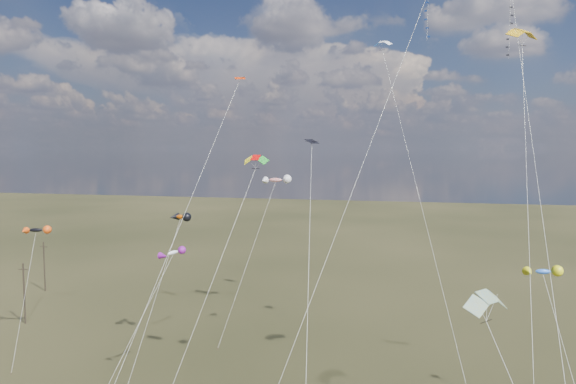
% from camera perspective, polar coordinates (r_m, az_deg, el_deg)
% --- Properties ---
extents(utility_pole_near, '(1.40, 0.20, 8.00)m').
position_cam_1_polar(utility_pole_near, '(76.24, -27.26, -9.94)').
color(utility_pole_near, black).
rests_on(utility_pole_near, ground).
extents(utility_pole_far, '(1.40, 0.20, 8.00)m').
position_cam_1_polar(utility_pole_far, '(91.72, -25.45, -7.43)').
color(utility_pole_far, black).
rests_on(utility_pole_far, ground).
extents(diamond_black_high, '(1.61, 24.13, 37.49)m').
position_cam_1_polar(diamond_black_high, '(51.24, 23.73, 14.98)').
color(diamond_black_high, black).
rests_on(diamond_black_high, ground).
extents(diamond_navy_tall, '(12.74, 16.91, 36.35)m').
position_cam_1_polar(diamond_navy_tall, '(46.00, 13.83, 15.23)').
color(diamond_navy_tall, '#0A1845').
rests_on(diamond_navy_tall, ground).
extents(diamond_black_mid, '(3.82, 20.88, 23.65)m').
position_cam_1_polar(diamond_black_mid, '(38.45, 2.43, -3.81)').
color(diamond_black_mid, black).
rests_on(diamond_black_mid, ground).
extents(diamond_orange_center, '(8.16, 15.00, 29.27)m').
position_cam_1_polar(diamond_orange_center, '(43.60, -9.59, 2.23)').
color(diamond_orange_center, red).
rests_on(diamond_orange_center, ground).
extents(parafoil_yellow, '(3.07, 18.96, 32.38)m').
position_cam_1_polar(parafoil_yellow, '(44.30, 24.63, 15.80)').
color(parafoil_yellow, gold).
rests_on(parafoil_yellow, ground).
extents(parafoil_blue_white, '(10.38, 26.51, 36.40)m').
position_cam_1_polar(parafoil_blue_white, '(65.95, 10.51, 15.86)').
color(parafoil_blue_white, blue).
rests_on(parafoil_blue_white, ground).
extents(parafoil_striped, '(7.23, 12.44, 15.36)m').
position_cam_1_polar(parafoil_striped, '(31.19, 21.28, -10.84)').
color(parafoil_striped, gold).
rests_on(parafoil_striped, ground).
extents(parafoil_tricolor, '(5.89, 14.30, 22.61)m').
position_cam_1_polar(parafoil_tricolor, '(46.00, -3.68, 3.68)').
color(parafoil_tricolor, yellow).
rests_on(parafoil_tricolor, ground).
extents(novelty_black_orange, '(4.30, 8.72, 13.97)m').
position_cam_1_polar(novelty_black_orange, '(65.94, -26.23, -3.85)').
color(novelty_black_orange, black).
rests_on(novelty_black_orange, ground).
extents(novelty_orange_black, '(2.51, 12.13, 15.90)m').
position_cam_1_polar(novelty_orange_black, '(57.63, -11.90, -2.78)').
color(novelty_orange_black, '#DE5303').
rests_on(novelty_orange_black, ground).
extents(novelty_white_purple, '(4.72, 10.25, 13.75)m').
position_cam_1_polar(novelty_white_purple, '(48.24, -12.70, -6.66)').
color(novelty_white_purple, white).
rests_on(novelty_white_purple, ground).
extents(novelty_redwhite_stripe, '(5.67, 12.75, 19.37)m').
position_cam_1_polar(novelty_redwhite_stripe, '(67.93, -1.41, 1.32)').
color(novelty_redwhite_stripe, red).
rests_on(novelty_redwhite_stripe, ground).
extents(novelty_blue_yellow, '(3.89, 8.20, 14.14)m').
position_cam_1_polar(novelty_blue_yellow, '(43.24, 26.52, -8.00)').
color(novelty_blue_yellow, blue).
rests_on(novelty_blue_yellow, ground).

